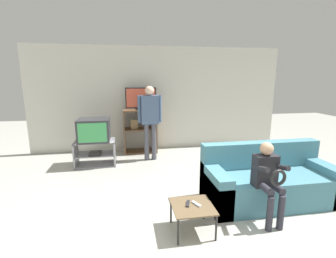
% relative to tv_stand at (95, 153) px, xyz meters
% --- Properties ---
extents(ground_plane, '(18.00, 18.00, 0.00)m').
position_rel_tv_stand_xyz_m(ground_plane, '(1.53, -2.98, -0.26)').
color(ground_plane, '#ADADA3').
extents(wall_back, '(6.40, 0.06, 2.60)m').
position_rel_tv_stand_xyz_m(wall_back, '(1.53, 1.06, 1.04)').
color(wall_back, beige).
rests_on(wall_back, ground_plane).
extents(tv_stand, '(0.84, 0.47, 0.53)m').
position_rel_tv_stand_xyz_m(tv_stand, '(0.00, 0.00, 0.00)').
color(tv_stand, '#939399').
rests_on(tv_stand, ground_plane).
extents(television_main, '(0.64, 0.57, 0.47)m').
position_rel_tv_stand_xyz_m(television_main, '(0.00, 0.01, 0.51)').
color(television_main, '#2D2D33').
rests_on(television_main, tv_stand).
extents(media_shelf, '(0.81, 0.44, 1.07)m').
position_rel_tv_stand_xyz_m(media_shelf, '(1.00, 0.77, 0.29)').
color(media_shelf, brown).
rests_on(media_shelf, ground_plane).
extents(television_flat, '(0.74, 0.20, 0.53)m').
position_rel_tv_stand_xyz_m(television_flat, '(1.04, 0.74, 1.07)').
color(television_flat, black).
rests_on(television_flat, media_shelf).
extents(snack_table, '(0.49, 0.49, 0.34)m').
position_rel_tv_stand_xyz_m(snack_table, '(1.43, -2.58, 0.05)').
color(snack_table, brown).
rests_on(snack_table, ground_plane).
extents(remote_control_black, '(0.08, 0.15, 0.02)m').
position_rel_tv_stand_xyz_m(remote_control_black, '(1.38, -2.54, 0.09)').
color(remote_control_black, '#232328').
rests_on(remote_control_black, snack_table).
extents(remote_control_white, '(0.10, 0.15, 0.02)m').
position_rel_tv_stand_xyz_m(remote_control_white, '(1.48, -2.57, 0.09)').
color(remote_control_white, silver).
rests_on(remote_control_white, snack_table).
extents(couch, '(1.93, 0.83, 0.85)m').
position_rel_tv_stand_xyz_m(couch, '(2.77, -2.03, 0.04)').
color(couch, teal).
rests_on(couch, ground_plane).
extents(person_standing_adult, '(0.53, 0.20, 1.66)m').
position_rel_tv_stand_xyz_m(person_standing_adult, '(1.19, 0.14, 0.75)').
color(person_standing_adult, '#4C4C56').
rests_on(person_standing_adult, ground_plane).
extents(person_seated_child, '(0.33, 0.43, 1.04)m').
position_rel_tv_stand_xyz_m(person_seated_child, '(2.44, -2.51, 0.36)').
color(person_seated_child, '#2D2D38').
rests_on(person_seated_child, ground_plane).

